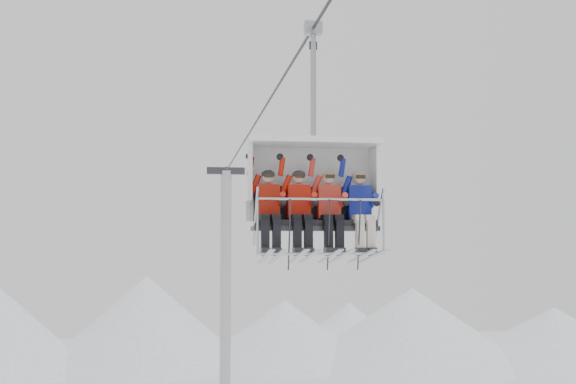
{
  "coord_description": "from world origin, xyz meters",
  "views": [
    {
      "loc": [
        -2.18,
        -14.95,
        9.63
      ],
      "look_at": [
        0.0,
        0.0,
        10.69
      ],
      "focal_mm": 45.0,
      "sensor_mm": 36.0,
      "label": 1
    }
  ],
  "objects": [
    {
      "name": "skier_far_left",
      "position": [
        -0.79,
        -3.18,
        10.18
      ],
      "size": [
        0.38,
        1.69,
        1.54
      ],
      "color": "#AB1A0C",
      "rests_on": "chairlift_carrier"
    },
    {
      "name": "ridgeline",
      "position": [
        -1.58,
        42.05,
        2.84
      ],
      "size": [
        72.0,
        21.0,
        7.0
      ],
      "color": "white",
      "rests_on": "ground"
    },
    {
      "name": "skier_center_right",
      "position": [
        0.24,
        -3.18,
        10.18
      ],
      "size": [
        0.38,
        1.69,
        1.54
      ],
      "color": "red",
      "rests_on": "chairlift_carrier"
    },
    {
      "name": "skier_center_left",
      "position": [
        -0.27,
        -3.18,
        10.18
      ],
      "size": [
        0.38,
        1.69,
        1.54
      ],
      "color": "red",
      "rests_on": "chairlift_carrier"
    },
    {
      "name": "skier_far_right",
      "position": [
        0.77,
        -3.18,
        10.18
      ],
      "size": [
        0.38,
        1.69,
        1.54
      ],
      "color": "navy",
      "rests_on": "chairlift_carrier"
    },
    {
      "name": "chairlift_carrier",
      "position": [
        0.0,
        -2.88,
        10.65
      ],
      "size": [
        2.23,
        1.17,
        3.98
      ],
      "color": "black",
      "rests_on": "haul_cable"
    },
    {
      "name": "haul_cable",
      "position": [
        0.0,
        0.0,
        13.3
      ],
      "size": [
        0.06,
        50.0,
        0.06
      ],
      "primitive_type": "cylinder",
      "rotation": [
        1.57,
        0.0,
        0.0
      ],
      "color": "#303035",
      "rests_on": "lift_tower_left"
    },
    {
      "name": "lift_tower_right",
      "position": [
        0.0,
        22.0,
        5.78
      ],
      "size": [
        2.0,
        1.8,
        13.48
      ],
      "color": "#AFB1B7",
      "rests_on": "ground"
    }
  ]
}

